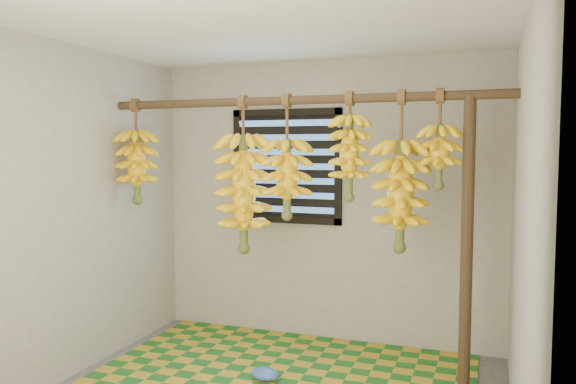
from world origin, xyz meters
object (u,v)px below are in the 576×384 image
at_px(banana_bunch_e, 400,195).
at_px(banana_bunch_c, 287,179).
at_px(banana_bunch_f, 439,156).
at_px(banana_bunch_d, 349,157).
at_px(plastic_bag, 265,374).
at_px(support_post, 467,248).
at_px(banana_bunch_a, 137,166).
at_px(banana_bunch_b, 244,193).

bearing_deg(banana_bunch_e, banana_bunch_c, 180.00).
bearing_deg(banana_bunch_f, banana_bunch_d, 180.00).
bearing_deg(banana_bunch_c, plastic_bag, -107.42).
distance_m(support_post, banana_bunch_a, 2.60).
distance_m(plastic_bag, banana_bunch_c, 1.41).
relative_size(banana_bunch_e, banana_bunch_f, 1.65).
xyz_separation_m(banana_bunch_d, banana_bunch_f, (0.61, 0.00, 0.01)).
relative_size(plastic_bag, banana_bunch_f, 0.33).
bearing_deg(plastic_bag, support_post, 10.42).
height_order(banana_bunch_d, banana_bunch_f, same).
xyz_separation_m(banana_bunch_e, banana_bunch_f, (0.25, 0.00, 0.27)).
distance_m(banana_bunch_a, banana_bunch_c, 1.29).
xyz_separation_m(banana_bunch_c, banana_bunch_f, (1.07, 0.00, 0.17)).
xyz_separation_m(support_post, banana_bunch_b, (-1.61, 0.00, 0.32)).
relative_size(banana_bunch_b, banana_bunch_c, 1.29).
relative_size(support_post, plastic_bag, 9.32).
relative_size(plastic_bag, banana_bunch_c, 0.24).
distance_m(banana_bunch_c, banana_bunch_f, 1.09).
relative_size(plastic_bag, banana_bunch_e, 0.20).
bearing_deg(plastic_bag, banana_bunch_b, 137.71).
bearing_deg(banana_bunch_a, support_post, -0.00).
bearing_deg(banana_bunch_e, support_post, 0.00).
xyz_separation_m(plastic_bag, banana_bunch_a, (-1.21, 0.25, 1.46)).
xyz_separation_m(plastic_bag, banana_bunch_c, (0.08, 0.25, 1.38)).
bearing_deg(banana_bunch_e, banana_bunch_d, 180.00).
xyz_separation_m(banana_bunch_a, banana_bunch_d, (1.75, -0.00, 0.08)).
xyz_separation_m(banana_bunch_b, banana_bunch_f, (1.42, 0.00, 0.28)).
relative_size(plastic_bag, banana_bunch_a, 0.26).
height_order(banana_bunch_c, banana_bunch_e, same).
distance_m(support_post, banana_bunch_e, 0.55).
bearing_deg(banana_bunch_c, support_post, 0.00).
bearing_deg(banana_bunch_f, banana_bunch_b, 180.00).
xyz_separation_m(support_post, banana_bunch_a, (-2.55, 0.00, 0.51)).
bearing_deg(banana_bunch_f, support_post, 0.00).
distance_m(support_post, plastic_bag, 1.66).
xyz_separation_m(support_post, banana_bunch_e, (-0.44, 0.00, 0.34)).
bearing_deg(banana_bunch_d, banana_bunch_c, 180.00).
height_order(banana_bunch_c, banana_bunch_d, same).
bearing_deg(banana_bunch_c, banana_bunch_a, 180.00).
bearing_deg(support_post, banana_bunch_a, 180.00).
bearing_deg(banana_bunch_f, banana_bunch_e, 180.00).
bearing_deg(support_post, banana_bunch_e, 180.00).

